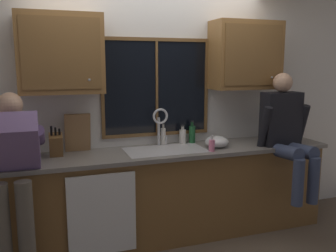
{
  "coord_description": "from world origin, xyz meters",
  "views": [
    {
      "loc": [
        -1.05,
        -3.63,
        1.77
      ],
      "look_at": [
        0.09,
        -0.3,
        1.16
      ],
      "focal_mm": 38.57,
      "sensor_mm": 36.0,
      "label": 1
    }
  ],
  "objects_px": {
    "person_standing": "(12,168)",
    "mixing_bowl": "(217,142)",
    "person_sitting_on_counter": "(286,129)",
    "cutting_board": "(78,133)",
    "bottle_green_glass": "(192,134)",
    "knife_block": "(56,145)",
    "bottle_tall_clear": "(183,136)",
    "soap_dispenser": "(212,145)",
    "bottle_amber_small": "(163,136)"
  },
  "relations": [
    {
      "from": "person_standing",
      "to": "mixing_bowl",
      "type": "distance_m",
      "value": 1.96
    },
    {
      "from": "person_sitting_on_counter",
      "to": "cutting_board",
      "type": "relative_size",
      "value": 3.26
    },
    {
      "from": "cutting_board",
      "to": "bottle_green_glass",
      "type": "height_order",
      "value": "cutting_board"
    },
    {
      "from": "person_standing",
      "to": "knife_block",
      "type": "relative_size",
      "value": 4.78
    },
    {
      "from": "mixing_bowl",
      "to": "bottle_tall_clear",
      "type": "distance_m",
      "value": 0.38
    },
    {
      "from": "bottle_green_glass",
      "to": "mixing_bowl",
      "type": "bearing_deg",
      "value": -57.98
    },
    {
      "from": "mixing_bowl",
      "to": "knife_block",
      "type": "bearing_deg",
      "value": 175.48
    },
    {
      "from": "person_standing",
      "to": "soap_dispenser",
      "type": "height_order",
      "value": "person_standing"
    },
    {
      "from": "knife_block",
      "to": "person_standing",
      "type": "bearing_deg",
      "value": -132.96
    },
    {
      "from": "bottle_green_glass",
      "to": "bottle_tall_clear",
      "type": "height_order",
      "value": "bottle_green_glass"
    },
    {
      "from": "person_sitting_on_counter",
      "to": "bottle_tall_clear",
      "type": "distance_m",
      "value": 1.08
    },
    {
      "from": "mixing_bowl",
      "to": "bottle_amber_small",
      "type": "bearing_deg",
      "value": 151.08
    },
    {
      "from": "person_standing",
      "to": "bottle_green_glass",
      "type": "bearing_deg",
      "value": 16.4
    },
    {
      "from": "cutting_board",
      "to": "knife_block",
      "type": "bearing_deg",
      "value": -148.39
    },
    {
      "from": "person_sitting_on_counter",
      "to": "bottle_tall_clear",
      "type": "height_order",
      "value": "person_sitting_on_counter"
    },
    {
      "from": "cutting_board",
      "to": "bottle_tall_clear",
      "type": "bearing_deg",
      "value": 0.3
    },
    {
      "from": "person_standing",
      "to": "soap_dispenser",
      "type": "bearing_deg",
      "value": 3.33
    },
    {
      "from": "person_sitting_on_counter",
      "to": "knife_block",
      "type": "height_order",
      "value": "person_sitting_on_counter"
    },
    {
      "from": "person_standing",
      "to": "cutting_board",
      "type": "xyz_separation_m",
      "value": [
        0.57,
        0.51,
        0.16
      ]
    },
    {
      "from": "knife_block",
      "to": "mixing_bowl",
      "type": "distance_m",
      "value": 1.59
    },
    {
      "from": "bottle_green_glass",
      "to": "bottle_amber_small",
      "type": "relative_size",
      "value": 1.02
    },
    {
      "from": "person_sitting_on_counter",
      "to": "bottle_amber_small",
      "type": "xyz_separation_m",
      "value": [
        -1.17,
        0.5,
        -0.09
      ]
    },
    {
      "from": "cutting_board",
      "to": "soap_dispenser",
      "type": "relative_size",
      "value": 2.39
    },
    {
      "from": "soap_dispenser",
      "to": "person_standing",
      "type": "bearing_deg",
      "value": -176.67
    },
    {
      "from": "person_standing",
      "to": "knife_block",
      "type": "distance_m",
      "value": 0.53
    },
    {
      "from": "soap_dispenser",
      "to": "bottle_tall_clear",
      "type": "bearing_deg",
      "value": 109.76
    },
    {
      "from": "mixing_bowl",
      "to": "bottle_green_glass",
      "type": "xyz_separation_m",
      "value": [
        -0.17,
        0.27,
        0.05
      ]
    },
    {
      "from": "person_standing",
      "to": "soap_dispenser",
      "type": "xyz_separation_m",
      "value": [
        1.81,
        0.11,
        0.03
      ]
    },
    {
      "from": "knife_block",
      "to": "mixing_bowl",
      "type": "height_order",
      "value": "knife_block"
    },
    {
      "from": "person_sitting_on_counter",
      "to": "mixing_bowl",
      "type": "xyz_separation_m",
      "value": [
        -0.68,
        0.23,
        -0.13
      ]
    },
    {
      "from": "mixing_bowl",
      "to": "soap_dispenser",
      "type": "relative_size",
      "value": 1.5
    },
    {
      "from": "person_sitting_on_counter",
      "to": "bottle_tall_clear",
      "type": "xyz_separation_m",
      "value": [
        -0.96,
        0.49,
        -0.1
      ]
    },
    {
      "from": "bottle_tall_clear",
      "to": "soap_dispenser",
      "type": "bearing_deg",
      "value": -70.24
    },
    {
      "from": "mixing_bowl",
      "to": "soap_dispenser",
      "type": "height_order",
      "value": "soap_dispenser"
    },
    {
      "from": "person_standing",
      "to": "bottle_green_glass",
      "type": "relative_size",
      "value": 6.34
    },
    {
      "from": "soap_dispenser",
      "to": "bottle_tall_clear",
      "type": "distance_m",
      "value": 0.44
    },
    {
      "from": "knife_block",
      "to": "bottle_amber_small",
      "type": "relative_size",
      "value": 1.36
    },
    {
      "from": "person_standing",
      "to": "person_sitting_on_counter",
      "type": "xyz_separation_m",
      "value": [
        2.62,
        0.03,
        0.15
      ]
    },
    {
      "from": "bottle_amber_small",
      "to": "cutting_board",
      "type": "bearing_deg",
      "value": -178.81
    },
    {
      "from": "person_sitting_on_counter",
      "to": "bottle_green_glass",
      "type": "relative_size",
      "value": 5.2
    },
    {
      "from": "cutting_board",
      "to": "bottle_green_glass",
      "type": "bearing_deg",
      "value": 0.54
    },
    {
      "from": "person_standing",
      "to": "mixing_bowl",
      "type": "height_order",
      "value": "person_standing"
    },
    {
      "from": "mixing_bowl",
      "to": "person_standing",
      "type": "bearing_deg",
      "value": -172.48
    },
    {
      "from": "cutting_board",
      "to": "mixing_bowl",
      "type": "xyz_separation_m",
      "value": [
        1.38,
        -0.25,
        -0.13
      ]
    },
    {
      "from": "person_standing",
      "to": "cutting_board",
      "type": "height_order",
      "value": "person_standing"
    },
    {
      "from": "soap_dispenser",
      "to": "bottle_green_glass",
      "type": "bearing_deg",
      "value": 94.92
    },
    {
      "from": "person_sitting_on_counter",
      "to": "person_standing",
      "type": "bearing_deg",
      "value": -179.31
    },
    {
      "from": "soap_dispenser",
      "to": "bottle_amber_small",
      "type": "height_order",
      "value": "bottle_amber_small"
    },
    {
      "from": "soap_dispenser",
      "to": "bottle_amber_small",
      "type": "relative_size",
      "value": 0.68
    },
    {
      "from": "bottle_amber_small",
      "to": "person_standing",
      "type": "bearing_deg",
      "value": -159.91
    }
  ]
}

